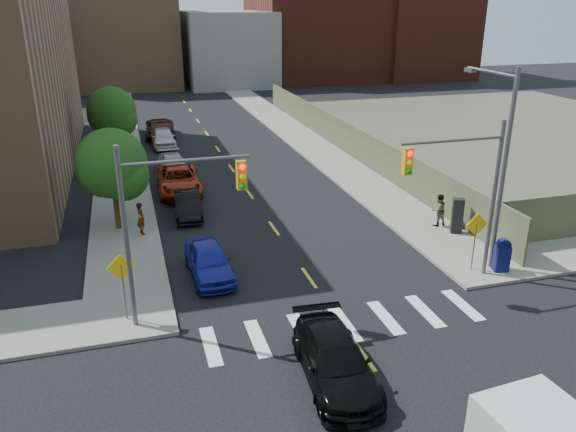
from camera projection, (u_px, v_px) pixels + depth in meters
ground at (389, 391)px, 17.64m from camera, size 160.00×160.00×0.00m
sidewalk_nw at (119, 130)px, 52.74m from camera, size 3.50×73.00×0.15m
sidewalk_ne at (278, 120)px, 56.80m from camera, size 3.50×73.00×0.15m
fence_north at (344, 137)px, 44.78m from camera, size 0.12×44.00×2.50m
gravel_lot at (521, 133)px, 51.84m from camera, size 36.00×42.00×0.06m
bg_bldg_midwest at (124, 31)px, 77.83m from camera, size 14.00×16.00×15.00m
bg_bldg_center at (227, 48)px, 80.61m from camera, size 12.00×16.00×10.00m
bg_bldg_east at (315, 24)px, 84.99m from camera, size 18.00×18.00×16.00m
bg_bldg_fareast at (416, 17)px, 87.04m from camera, size 14.00×16.00×18.00m
signal_nw at (168, 211)px, 19.81m from camera, size 4.59×0.30×7.00m
signal_ne at (465, 182)px, 22.96m from camera, size 4.59×0.30×7.00m
streetlight_ne at (500, 156)px, 24.09m from camera, size 0.25×3.70×9.00m
warn_sign_nw at (122, 275)px, 20.70m from camera, size 1.06×0.06×2.83m
warn_sign_ne at (476, 231)px, 24.63m from camera, size 1.06×0.06×2.83m
warn_sign_midwest at (118, 174)px, 32.78m from camera, size 1.06×0.06×2.83m
tree_west_near at (112, 168)px, 28.66m from camera, size 3.66×3.64×5.52m
tree_west_far at (112, 114)px, 42.08m from camera, size 3.66×3.64×5.52m
parked_car_blue at (209, 261)px, 24.69m from camera, size 1.93×4.43×1.49m
parked_car_black at (188, 204)px, 31.70m from camera, size 1.66×4.23×1.37m
parked_car_red at (179, 180)px, 35.64m from camera, size 2.80×5.73×1.57m
parked_car_silver at (173, 165)px, 39.28m from camera, size 2.09×4.77×1.37m
parked_car_white at (163, 137)px, 46.68m from camera, size 1.91×4.66×1.58m
parked_car_maroon at (162, 134)px, 47.92m from camera, size 1.97×4.87×1.57m
parked_car_grey at (160, 129)px, 49.93m from camera, size 2.81×5.59×1.52m
black_sedan at (335, 361)px, 17.88m from camera, size 2.42×5.17×1.46m
mailbox at (502, 255)px, 24.88m from camera, size 0.72×0.61×1.54m
payphone at (457, 216)px, 28.95m from camera, size 0.68×0.63×1.85m
pedestrian_west at (141, 218)px, 28.76m from camera, size 0.57×0.72×1.72m
pedestrian_east at (439, 210)px, 29.86m from camera, size 0.88×0.70×1.75m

